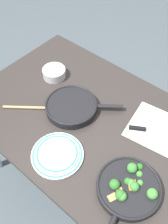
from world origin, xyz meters
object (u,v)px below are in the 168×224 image
at_px(skillet_eggs, 72,106).
at_px(dinner_plate_stack, 57,154).
at_px(grater_knife, 147,130).
at_px(prep_bowl_steel, 54,73).
at_px(skillet_broccoli, 129,188).
at_px(wooden_spoon, 45,108).

relative_size(skillet_eggs, dinner_plate_stack, 1.46).
relative_size(grater_knife, prep_bowl_steel, 1.71).
bearing_deg(prep_bowl_steel, skillet_broccoli, -22.19).
bearing_deg(grater_knife, skillet_broccoli, -103.74).
relative_size(skillet_broccoli, prep_bowl_steel, 2.96).
bearing_deg(skillet_eggs, prep_bowl_steel, 115.51).
relative_size(skillet_eggs, grater_knife, 1.54).
distance_m(wooden_spoon, dinner_plate_stack, 0.30).
bearing_deg(skillet_eggs, dinner_plate_stack, -100.24).
bearing_deg(skillet_broccoli, skillet_eggs, -121.27).
xyz_separation_m(skillet_eggs, wooden_spoon, (-0.12, -0.09, -0.02)).
xyz_separation_m(dinner_plate_stack, prep_bowl_steel, (-0.40, 0.38, 0.01)).
height_order(skillet_eggs, wooden_spoon, skillet_eggs).
xyz_separation_m(skillet_broccoli, skillet_eggs, (-0.49, 0.18, -0.00)).
bearing_deg(prep_bowl_steel, wooden_spoon, -57.11).
height_order(wooden_spoon, prep_bowl_steel, prep_bowl_steel).
bearing_deg(dinner_plate_stack, skillet_broccoli, 12.26).
height_order(skillet_eggs, prep_bowl_steel, prep_bowl_steel).
relative_size(wooden_spoon, dinner_plate_stack, 1.23).
relative_size(dinner_plate_stack, prep_bowl_steel, 1.80).
relative_size(wooden_spoon, prep_bowl_steel, 2.21).
bearing_deg(skillet_eggs, grater_knife, -18.22).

